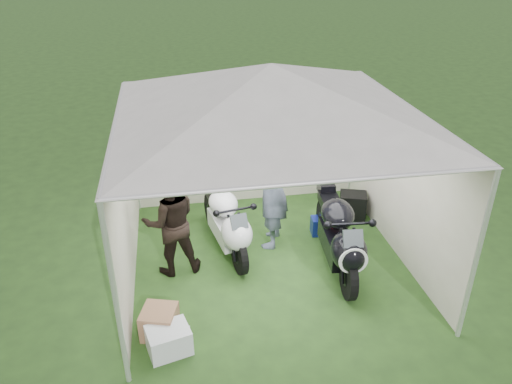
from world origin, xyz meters
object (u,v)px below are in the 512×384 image
Objects in this scene: paddock_stand at (323,226)px; crate_1 at (160,322)px; person_dark_jacket at (170,222)px; crate_2 at (178,340)px; motorcycle_black at (339,235)px; person_blue_jacket at (273,187)px; motorcycle_white at (227,221)px; crate_0 at (169,340)px; equipment_box at (353,205)px; canopy_tent at (270,95)px.

crate_1 is (-2.68, -1.90, 0.04)m from paddock_stand.
crate_2 is at bearing 82.30° from person_dark_jacket.
crate_1 is at bearing -155.40° from motorcycle_black.
person_blue_jacket reaches higher than paddock_stand.
motorcycle_white is 7.00× the size of crate_2.
crate_0 reaches higher than paddock_stand.
crate_0 is at bearing -71.54° from crate_1.
paddock_stand is 0.24× the size of person_dark_jacket.
paddock_stand is 3.28m from crate_1.
person_blue_jacket is 1.82m from equipment_box.
crate_1 is at bearing -25.94° from person_blue_jacket.
motorcycle_white is 1.71m from motorcycle_black.
motorcycle_white reaches higher than crate_0.
person_dark_jacket reaches higher than crate_0.
motorcycle_black is at bearing 62.13° from person_blue_jacket.
motorcycle_white is at bearing 57.74° from crate_1.
paddock_stand is 0.86× the size of equipment_box.
motorcycle_black is at bearing -117.96° from equipment_box.
crate_0 is at bearing -139.30° from paddock_stand.
person_dark_jacket reaches higher than motorcycle_black.
crate_2 is at bearing -138.79° from paddock_stand.
person_dark_jacket is at bearing -161.99° from equipment_box.
crate_1 is 0.34m from crate_2.
motorcycle_black is 2.78m from crate_1.
canopy_tent is 2.62× the size of motorcycle_black.
equipment_box is 0.92× the size of crate_0.
motorcycle_white is 2.01m from crate_1.
equipment_box is (1.70, 0.99, -2.35)m from canopy_tent.
crate_2 is (-2.46, -2.16, -0.04)m from paddock_stand.
person_blue_jacket is 4.90× the size of crate_1.
motorcycle_white is 0.91× the size of motorcycle_black.
person_dark_jacket is at bearing -178.88° from canopy_tent.
equipment_box is at bearing 30.16° from canopy_tent.
paddock_stand is 0.19× the size of person_blue_jacket.
person_blue_jacket reaches higher than crate_0.
paddock_stand is at bearing 90.00° from motorcycle_black.
crate_1 reaches higher than crate_0.
canopy_tent is 20.11× the size of crate_2.
canopy_tent is 2.14m from motorcycle_white.
canopy_tent reaches higher than paddock_stand.
crate_2 is (0.21, -0.26, -0.08)m from crate_1.
motorcycle_white is 2.15m from crate_2.
person_blue_jacket is 7.12× the size of crate_2.
motorcycle_black is 1.08× the size of person_blue_jacket.
motorcycle_black is at bearing 19.58° from crate_1.
motorcycle_black is 2.70m from crate_2.
motorcycle_white is (-0.59, 0.33, -2.03)m from canopy_tent.
crate_0 is at bearing 78.44° from person_dark_jacket.
crate_1 is (-0.10, 0.31, 0.02)m from crate_0.
person_blue_jacket is (0.73, 0.11, 0.46)m from motorcycle_white.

